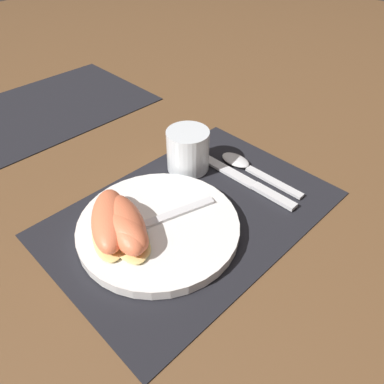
{
  "coord_description": "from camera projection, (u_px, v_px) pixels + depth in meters",
  "views": [
    {
      "loc": [
        -0.31,
        -0.31,
        0.42
      ],
      "look_at": [
        0.02,
        0.02,
        0.02
      ],
      "focal_mm": 35.0,
      "sensor_mm": 36.0,
      "label": 1
    }
  ],
  "objects": [
    {
      "name": "placemat",
      "position": [
        192.0,
        213.0,
        0.6
      ],
      "size": [
        0.45,
        0.31,
        0.0
      ],
      "color": "black",
      "rests_on": "ground_plane"
    },
    {
      "name": "citrus_wedge_1",
      "position": [
        125.0,
        225.0,
        0.53
      ],
      "size": [
        0.1,
        0.14,
        0.04
      ],
      "color": "#F4DB84",
      "rests_on": "plate"
    },
    {
      "name": "juice_glass",
      "position": [
        188.0,
        152.0,
        0.66
      ],
      "size": [
        0.08,
        0.08,
        0.08
      ],
      "color": "silver",
      "rests_on": "placemat"
    },
    {
      "name": "ground_plane",
      "position": [
        192.0,
        214.0,
        0.6
      ],
      "size": [
        3.0,
        3.0,
        0.0
      ],
      "primitive_type": "plane",
      "color": "brown"
    },
    {
      "name": "plate",
      "position": [
        159.0,
        227.0,
        0.56
      ],
      "size": [
        0.24,
        0.24,
        0.02
      ],
      "color": "white",
      "rests_on": "placemat"
    },
    {
      "name": "spoon",
      "position": [
        245.0,
        166.0,
        0.68
      ],
      "size": [
        0.03,
        0.17,
        0.01
      ],
      "color": "silver",
      "rests_on": "placemat"
    },
    {
      "name": "citrus_wedge_2",
      "position": [
        126.0,
        232.0,
        0.52
      ],
      "size": [
        0.06,
        0.1,
        0.04
      ],
      "color": "#F4DB84",
      "rests_on": "plate"
    },
    {
      "name": "citrus_wedge_0",
      "position": [
        110.0,
        221.0,
        0.53
      ],
      "size": [
        0.12,
        0.14,
        0.04
      ],
      "color": "#F4DB84",
      "rests_on": "plate"
    },
    {
      "name": "fork",
      "position": [
        149.0,
        225.0,
        0.55
      ],
      "size": [
        0.19,
        0.07,
        0.0
      ],
      "color": "silver",
      "rests_on": "plate"
    },
    {
      "name": "placemat_far",
      "position": [
        46.0,
        108.0,
        0.86
      ],
      "size": [
        0.45,
        0.31,
        0.0
      ],
      "color": "black",
      "rests_on": "ground_plane"
    },
    {
      "name": "knife",
      "position": [
        247.0,
        182.0,
        0.65
      ],
      "size": [
        0.02,
        0.2,
        0.01
      ],
      "color": "silver",
      "rests_on": "placemat"
    }
  ]
}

